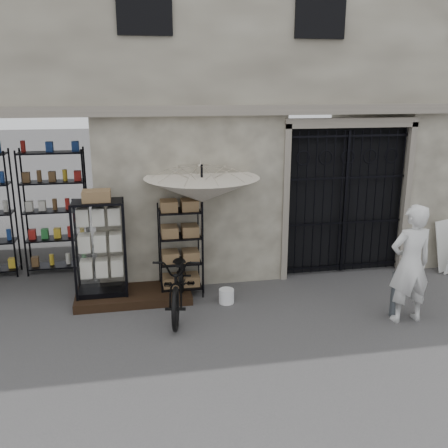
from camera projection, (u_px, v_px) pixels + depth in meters
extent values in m
plane|color=#252529|center=(291.00, 328.00, 7.81)|extent=(80.00, 80.00, 0.00)
cube|color=#B5AE99|center=(238.00, 44.00, 10.40)|extent=(14.00, 4.00, 9.00)
cube|color=black|center=(14.00, 206.00, 9.25)|extent=(3.00, 1.70, 3.00)
cube|color=black|center=(18.00, 213.00, 9.78)|extent=(2.70, 0.50, 2.50)
cube|color=black|center=(342.00, 199.00, 9.89)|extent=(2.50, 0.06, 3.00)
cube|color=black|center=(345.00, 203.00, 9.75)|extent=(0.05, 0.05, 2.80)
cube|color=black|center=(134.00, 296.00, 8.83)|extent=(2.00, 0.90, 0.15)
cube|color=black|center=(103.00, 291.00, 8.74)|extent=(0.84, 0.53, 0.09)
cube|color=silver|center=(99.00, 253.00, 8.29)|extent=(0.77, 0.03, 1.55)
cube|color=silver|center=(101.00, 253.00, 8.56)|extent=(0.71, 0.39, 1.29)
cube|color=olive|center=(97.00, 198.00, 8.30)|extent=(0.47, 0.36, 0.18)
cube|color=black|center=(180.00, 250.00, 8.90)|extent=(0.81, 0.64, 1.66)
cube|color=olive|center=(180.00, 253.00, 8.91)|extent=(0.68, 0.52, 1.24)
cylinder|color=black|center=(202.00, 231.00, 8.81)|extent=(0.05, 0.05, 2.37)
imported|color=beige|center=(202.00, 183.00, 8.58)|extent=(2.13, 2.16, 1.59)
cylinder|color=white|center=(226.00, 296.00, 8.68)|extent=(0.31, 0.31, 0.25)
imported|color=black|center=(180.00, 311.00, 8.41)|extent=(0.90, 1.19, 2.06)
cylinder|color=slate|center=(395.00, 294.00, 8.12)|extent=(0.18, 0.18, 0.76)
imported|color=silver|center=(404.00, 320.00, 8.08)|extent=(0.77, 1.95, 0.46)
cube|color=silver|center=(445.00, 245.00, 10.13)|extent=(0.54, 0.40, 1.02)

